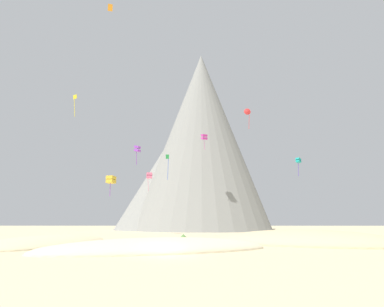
% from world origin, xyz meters
% --- Properties ---
extents(ground_plane, '(400.00, 400.00, 0.00)m').
position_xyz_m(ground_plane, '(0.00, 0.00, 0.00)').
color(ground_plane, '#CCBA8E').
extents(dune_foreground_left, '(26.30, 18.64, 2.60)m').
position_xyz_m(dune_foreground_left, '(-1.59, 5.44, 0.00)').
color(dune_foreground_left, beige).
rests_on(dune_foreground_left, ground_plane).
extents(dune_foreground_right, '(28.26, 24.21, 3.70)m').
position_xyz_m(dune_foreground_right, '(16.30, 15.72, 0.00)').
color(dune_foreground_right, '#C6B284').
rests_on(dune_foreground_right, ground_plane).
extents(dune_midground, '(14.35, 27.13, 2.15)m').
position_xyz_m(dune_midground, '(-17.24, 15.81, 0.00)').
color(dune_midground, beige).
rests_on(dune_midground, ground_plane).
extents(bush_far_right, '(1.83, 1.83, 0.80)m').
position_xyz_m(bush_far_right, '(16.62, 20.54, 0.40)').
color(bush_far_right, '#568442').
rests_on(bush_far_right, ground_plane).
extents(bush_far_left, '(3.14, 3.14, 1.09)m').
position_xyz_m(bush_far_left, '(0.37, 20.79, 0.55)').
color(bush_far_left, '#568442').
rests_on(bush_far_left, ground_plane).
extents(bush_low_patch, '(2.56, 2.56, 0.82)m').
position_xyz_m(bush_low_patch, '(-16.77, 7.64, 0.41)').
color(bush_low_patch, '#477238').
rests_on(bush_low_patch, ground_plane).
extents(rock_massif, '(69.17, 65.14, 61.99)m').
position_xyz_m(rock_massif, '(2.07, 84.78, 25.76)').
color(rock_massif, gray).
rests_on(rock_massif, ground_plane).
extents(kite_teal_mid, '(1.14, 1.13, 3.51)m').
position_xyz_m(kite_teal_mid, '(21.68, 33.72, 14.21)').
color(kite_teal_mid, teal).
extents(kite_gold_low, '(1.48, 1.50, 3.16)m').
position_xyz_m(kite_gold_low, '(-10.89, 21.99, 9.20)').
color(kite_gold_low, gold).
extents(kite_red_mid, '(1.41, 0.50, 4.45)m').
position_xyz_m(kite_red_mid, '(12.73, 36.13, 24.77)').
color(kite_red_mid, red).
extents(kite_magenta_mid, '(1.81, 1.87, 4.44)m').
position_xyz_m(kite_magenta_mid, '(4.44, 59.90, 25.51)').
color(kite_magenta_mid, '#D1339E').
extents(kite_green_mid, '(0.64, 0.33, 4.99)m').
position_xyz_m(kite_green_mid, '(-3.33, 35.28, 14.27)').
color(kite_green_mid, green).
extents(kite_yellow_mid, '(0.85, 0.52, 4.36)m').
position_xyz_m(kite_yellow_mid, '(-20.20, 29.34, 24.74)').
color(kite_yellow_mid, yellow).
extents(kite_rainbow_low, '(1.34, 1.35, 4.32)m').
position_xyz_m(kite_rainbow_low, '(-8.71, 48.62, 13.39)').
color(kite_rainbow_low, '#E5668C').
extents(kite_violet_mid, '(1.14, 1.11, 3.31)m').
position_xyz_m(kite_violet_mid, '(-7.82, 26.73, 15.06)').
color(kite_violet_mid, purple).
extents(kite_orange_high, '(0.89, 0.50, 1.56)m').
position_xyz_m(kite_orange_high, '(-13.63, 26.15, 41.83)').
color(kite_orange_high, orange).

